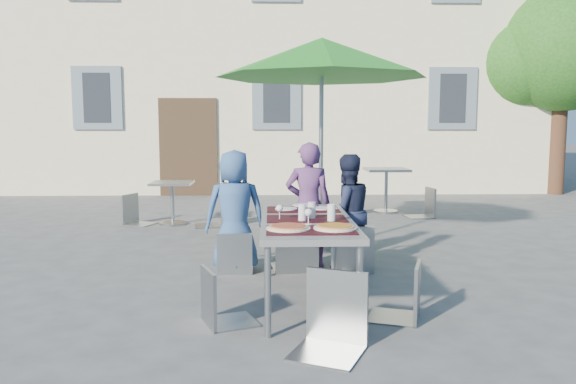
{
  "coord_description": "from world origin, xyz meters",
  "views": [
    {
      "loc": [
        -0.13,
        -5.3,
        1.56
      ],
      "look_at": [
        0.04,
        0.49,
        0.89
      ],
      "focal_mm": 35.0,
      "sensor_mm": 36.0,
      "label": 1
    }
  ],
  "objects_px": {
    "chair_4": "(406,257)",
    "child_2": "(346,212)",
    "cafe_table_1": "(386,181)",
    "bg_chair_l_1": "(352,188)",
    "chair_1": "(295,214)",
    "pizza_near_right": "(335,227)",
    "bg_chair_l_0": "(135,191)",
    "pizza_near_left": "(288,227)",
    "patio_umbrella": "(322,59)",
    "child_0": "(235,211)",
    "chair_2": "(354,219)",
    "child_1": "(308,205)",
    "cafe_table_0": "(172,197)",
    "bg_chair_r_0": "(216,188)",
    "bg_chair_r_1": "(425,184)",
    "dining_table": "(306,225)",
    "chair_0": "(235,228)",
    "chair_3": "(219,263)",
    "chair_5": "(333,264)"
  },
  "relations": [
    {
      "from": "child_0",
      "to": "chair_2",
      "type": "bearing_deg",
      "value": 169.65
    },
    {
      "from": "chair_0",
      "to": "patio_umbrella",
      "type": "bearing_deg",
      "value": 47.63
    },
    {
      "from": "child_0",
      "to": "cafe_table_1",
      "type": "distance_m",
      "value": 4.77
    },
    {
      "from": "cafe_table_0",
      "to": "cafe_table_1",
      "type": "distance_m",
      "value": 3.85
    },
    {
      "from": "pizza_near_left",
      "to": "patio_umbrella",
      "type": "xyz_separation_m",
      "value": [
        0.49,
        2.63,
        1.62
      ]
    },
    {
      "from": "chair_5",
      "to": "chair_4",
      "type": "bearing_deg",
      "value": 41.64
    },
    {
      "from": "chair_1",
      "to": "pizza_near_left",
      "type": "bearing_deg",
      "value": -94.62
    },
    {
      "from": "pizza_near_left",
      "to": "cafe_table_0",
      "type": "relative_size",
      "value": 0.51
    },
    {
      "from": "child_2",
      "to": "patio_umbrella",
      "type": "relative_size",
      "value": 0.48
    },
    {
      "from": "dining_table",
      "to": "child_2",
      "type": "bearing_deg",
      "value": 66.07
    },
    {
      "from": "cafe_table_1",
      "to": "bg_chair_l_1",
      "type": "xyz_separation_m",
      "value": [
        -0.68,
        -0.37,
        -0.09
      ]
    },
    {
      "from": "cafe_table_1",
      "to": "bg_chair_r_1",
      "type": "relative_size",
      "value": 0.83
    },
    {
      "from": "chair_4",
      "to": "cafe_table_1",
      "type": "height_order",
      "value": "chair_4"
    },
    {
      "from": "dining_table",
      "to": "child_1",
      "type": "xyz_separation_m",
      "value": [
        0.1,
        1.27,
        0.0
      ]
    },
    {
      "from": "bg_chair_l_1",
      "to": "dining_table",
      "type": "bearing_deg",
      "value": -102.94
    },
    {
      "from": "patio_umbrella",
      "to": "pizza_near_right",
      "type": "bearing_deg",
      "value": -92.64
    },
    {
      "from": "chair_5",
      "to": "bg_chair_r_0",
      "type": "distance_m",
      "value": 5.15
    },
    {
      "from": "chair_0",
      "to": "cafe_table_1",
      "type": "xyz_separation_m",
      "value": [
        2.49,
        4.17,
        0.09
      ]
    },
    {
      "from": "child_1",
      "to": "cafe_table_0",
      "type": "relative_size",
      "value": 2.03
    },
    {
      "from": "chair_4",
      "to": "bg_chair_r_0",
      "type": "relative_size",
      "value": 0.87
    },
    {
      "from": "dining_table",
      "to": "child_0",
      "type": "height_order",
      "value": "child_0"
    },
    {
      "from": "cafe_table_0",
      "to": "bg_chair_l_0",
      "type": "xyz_separation_m",
      "value": [
        -0.61,
        0.06,
        0.09
      ]
    },
    {
      "from": "child_1",
      "to": "chair_3",
      "type": "relative_size",
      "value": 1.62
    },
    {
      "from": "patio_umbrella",
      "to": "bg_chair_l_0",
      "type": "distance_m",
      "value": 3.9
    },
    {
      "from": "chair_1",
      "to": "bg_chair_r_0",
      "type": "relative_size",
      "value": 1.03
    },
    {
      "from": "chair_1",
      "to": "cafe_table_1",
      "type": "bearing_deg",
      "value": 65.96
    },
    {
      "from": "chair_4",
      "to": "child_2",
      "type": "bearing_deg",
      "value": 99.02
    },
    {
      "from": "cafe_table_0",
      "to": "chair_5",
      "type": "bearing_deg",
      "value": -68.66
    },
    {
      "from": "pizza_near_left",
      "to": "child_1",
      "type": "height_order",
      "value": "child_1"
    },
    {
      "from": "pizza_near_left",
      "to": "cafe_table_0",
      "type": "distance_m",
      "value": 4.87
    },
    {
      "from": "pizza_near_left",
      "to": "child_0",
      "type": "height_order",
      "value": "child_0"
    },
    {
      "from": "chair_2",
      "to": "dining_table",
      "type": "bearing_deg",
      "value": -119.19
    },
    {
      "from": "dining_table",
      "to": "cafe_table_0",
      "type": "distance_m",
      "value": 4.47
    },
    {
      "from": "dining_table",
      "to": "child_0",
      "type": "distance_m",
      "value": 1.32
    },
    {
      "from": "pizza_near_left",
      "to": "chair_2",
      "type": "height_order",
      "value": "chair_2"
    },
    {
      "from": "chair_1",
      "to": "bg_chair_r_0",
      "type": "height_order",
      "value": "chair_1"
    },
    {
      "from": "cafe_table_1",
      "to": "bg_chair_r_1",
      "type": "bearing_deg",
      "value": -42.55
    },
    {
      "from": "chair_0",
      "to": "child_0",
      "type": "bearing_deg",
      "value": 91.13
    },
    {
      "from": "child_2",
      "to": "bg_chair_r_1",
      "type": "height_order",
      "value": "child_2"
    },
    {
      "from": "chair_4",
      "to": "bg_chair_l_0",
      "type": "height_order",
      "value": "bg_chair_l_0"
    },
    {
      "from": "pizza_near_left",
      "to": "child_1",
      "type": "distance_m",
      "value": 1.8
    },
    {
      "from": "pizza_near_right",
      "to": "bg_chair_r_0",
      "type": "relative_size",
      "value": 0.34
    },
    {
      "from": "child_1",
      "to": "bg_chair_l_1",
      "type": "bearing_deg",
      "value": -102.58
    },
    {
      "from": "chair_3",
      "to": "chair_5",
      "type": "height_order",
      "value": "chair_5"
    },
    {
      "from": "chair_0",
      "to": "bg_chair_l_0",
      "type": "distance_m",
      "value": 3.57
    },
    {
      "from": "bg_chair_r_0",
      "to": "cafe_table_1",
      "type": "relative_size",
      "value": 1.26
    },
    {
      "from": "cafe_table_0",
      "to": "chair_0",
      "type": "bearing_deg",
      "value": -68.62
    },
    {
      "from": "pizza_near_right",
      "to": "bg_chair_l_0",
      "type": "height_order",
      "value": "bg_chair_l_0"
    },
    {
      "from": "child_1",
      "to": "bg_chair_r_0",
      "type": "height_order",
      "value": "child_1"
    },
    {
      "from": "bg_chair_r_0",
      "to": "dining_table",
      "type": "bearing_deg",
      "value": -73.09
    }
  ]
}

